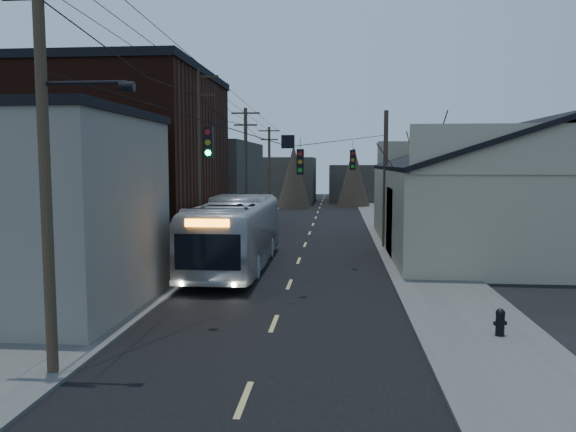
{
  "coord_description": "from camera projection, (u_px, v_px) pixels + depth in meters",
  "views": [
    {
      "loc": [
        2.05,
        -10.03,
        5.32
      ],
      "look_at": [
        -0.08,
        14.24,
        3.0
      ],
      "focal_mm": 35.0,
      "sensor_mm": 36.0,
      "label": 1
    }
  ],
  "objects": [
    {
      "name": "road_surface",
      "position": [
        308.0,
        237.0,
        40.38
      ],
      "size": [
        9.0,
        110.0,
        0.02
      ],
      "primitive_type": "cube",
      "color": "black",
      "rests_on": "ground"
    },
    {
      "name": "sidewalk_left",
      "position": [
        219.0,
        235.0,
        40.94
      ],
      "size": [
        4.0,
        110.0,
        0.12
      ],
      "primitive_type": "cube",
      "color": "#474744",
      "rests_on": "ground"
    },
    {
      "name": "sidewalk_right",
      "position": [
        400.0,
        237.0,
        39.81
      ],
      "size": [
        4.0,
        110.0,
        0.12
      ],
      "primitive_type": "cube",
      "color": "#474744",
      "rests_on": "ground"
    },
    {
      "name": "building_clapboard",
      "position": [
        26.0,
        214.0,
        20.0
      ],
      "size": [
        8.0,
        8.0,
        7.0
      ],
      "primitive_type": "cube",
      "color": "slate",
      "rests_on": "ground"
    },
    {
      "name": "building_brick",
      "position": [
        118.0,
        169.0,
        30.86
      ],
      "size": [
        10.0,
        12.0,
        10.0
      ],
      "primitive_type": "cube",
      "color": "black",
      "rests_on": "ground"
    },
    {
      "name": "building_left_far",
      "position": [
        199.0,
        185.0,
        46.82
      ],
      "size": [
        9.0,
        14.0,
        7.0
      ],
      "primitive_type": "cube",
      "color": "#342E2A",
      "rests_on": "ground"
    },
    {
      "name": "warehouse",
      "position": [
        518.0,
        206.0,
        34.03
      ],
      "size": [
        16.16,
        20.6,
        7.73
      ],
      "color": "gray",
      "rests_on": "ground"
    },
    {
      "name": "building_far_left",
      "position": [
        277.0,
        180.0,
        75.33
      ],
      "size": [
        10.0,
        12.0,
        6.0
      ],
      "primitive_type": "cube",
      "color": "#342E2A",
      "rests_on": "ground"
    },
    {
      "name": "building_far_right",
      "position": [
        372.0,
        183.0,
        79.2
      ],
      "size": [
        12.0,
        14.0,
        5.0
      ],
      "primitive_type": "cube",
      "color": "#342E2A",
      "rests_on": "ground"
    },
    {
      "name": "bare_tree",
      "position": [
        422.0,
        195.0,
        29.55
      ],
      "size": [
        0.4,
        0.4,
        7.2
      ],
      "primitive_type": "cone",
      "color": "black",
      "rests_on": "ground"
    },
    {
      "name": "utility_lines",
      "position": [
        253.0,
        169.0,
        34.37
      ],
      "size": [
        11.24,
        45.28,
        10.5
      ],
      "color": "#382B1E",
      "rests_on": "ground"
    },
    {
      "name": "bus",
      "position": [
        236.0,
        233.0,
        28.12
      ],
      "size": [
        3.11,
        12.93,
        3.6
      ],
      "primitive_type": "imported",
      "rotation": [
        0.0,
        0.0,
        3.15
      ],
      "color": "#ABAFB7",
      "rests_on": "ground"
    },
    {
      "name": "parked_car",
      "position": [
        245.0,
        230.0,
        39.05
      ],
      "size": [
        1.91,
        4.09,
        1.3
      ],
      "primitive_type": "imported",
      "rotation": [
        0.0,
        0.0,
        -0.14
      ],
      "color": "#A2A5AA",
      "rests_on": "ground"
    },
    {
      "name": "fire_hydrant",
      "position": [
        500.0,
        321.0,
        16.89
      ],
      "size": [
        0.4,
        0.28,
        0.83
      ],
      "rotation": [
        0.0,
        0.0,
        0.22
      ],
      "color": "black",
      "rests_on": "sidewalk_right"
    }
  ]
}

